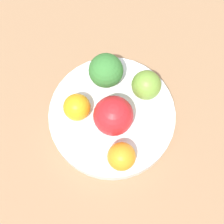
{
  "coord_description": "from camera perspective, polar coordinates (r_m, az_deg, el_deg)",
  "views": [
    {
      "loc": [
        0.1,
        -0.16,
        0.6
      ],
      "look_at": [
        0.0,
        0.0,
        0.06
      ],
      "focal_mm": 60.0,
      "sensor_mm": 36.0,
      "label": 1
    }
  ],
  "objects": [
    {
      "name": "table_surface",
      "position": [
        0.62,
        0.0,
        -1.38
      ],
      "size": [
        1.2,
        1.2,
        0.02
      ],
      "color": "#936D4C",
      "rests_on": "ground_plane"
    },
    {
      "name": "orange_front",
      "position": [
        0.55,
        1.46,
        -6.79
      ],
      "size": [
        0.04,
        0.04,
        0.04
      ],
      "color": "orange",
      "rests_on": "bowl"
    },
    {
      "name": "apple_green",
      "position": [
        0.56,
        0.2,
        -0.57
      ],
      "size": [
        0.06,
        0.06,
        0.06
      ],
      "color": "red",
      "rests_on": "bowl"
    },
    {
      "name": "ground_plane",
      "position": [
        0.63,
        0.0,
        -1.65
      ],
      "size": [
        6.0,
        6.0,
        0.0
      ],
      "primitive_type": "plane",
      "color": "gray"
    },
    {
      "name": "broccoli",
      "position": [
        0.58,
        -0.94,
        6.29
      ],
      "size": [
        0.05,
        0.05,
        0.06
      ],
      "color": "#8CB76B",
      "rests_on": "bowl"
    },
    {
      "name": "apple_red",
      "position": [
        0.58,
        5.24,
        4.11
      ],
      "size": [
        0.05,
        0.05,
        0.05
      ],
      "color": "olive",
      "rests_on": "bowl"
    },
    {
      "name": "bowl",
      "position": [
        0.6,
        0.0,
        -0.71
      ],
      "size": [
        0.2,
        0.2,
        0.03
      ],
      "color": "white",
      "rests_on": "table_surface"
    },
    {
      "name": "orange_back",
      "position": [
        0.57,
        -5.37,
        0.74
      ],
      "size": [
        0.04,
        0.04,
        0.04
      ],
      "color": "orange",
      "rests_on": "bowl"
    }
  ]
}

